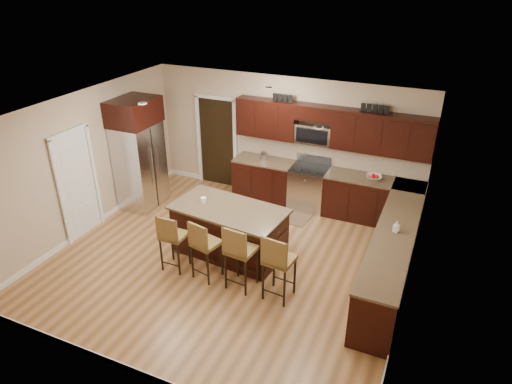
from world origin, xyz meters
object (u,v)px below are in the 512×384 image
at_px(range, 309,187).
at_px(stool_extra, 277,261).
at_px(island, 229,232).
at_px(stool_mid, 203,244).
at_px(stool_right, 239,251).
at_px(stool_left, 172,236).
at_px(refrigerator, 139,153).

height_order(range, stool_extra, stool_extra).
distance_m(island, stool_mid, 0.88).
relative_size(range, island, 0.53).
bearing_deg(range, stool_right, -92.99).
xyz_separation_m(stool_left, stool_mid, (0.61, 0.00, 0.02)).
distance_m(stool_mid, refrigerator, 3.09).
bearing_deg(stool_extra, stool_mid, -174.57).
xyz_separation_m(range, stool_extra, (0.49, -3.08, 0.25)).
distance_m(stool_left, stool_extra, 1.90).
xyz_separation_m(range, stool_mid, (-0.80, -3.07, 0.21)).
xyz_separation_m(island, stool_right, (0.60, -0.85, 0.29)).
bearing_deg(island, stool_left, -121.29).
height_order(island, stool_mid, stool_mid).
height_order(stool_mid, stool_extra, stool_extra).
height_order(stool_left, stool_mid, stool_mid).
height_order(range, stool_right, stool_right).
relative_size(island, stool_mid, 1.93).
distance_m(stool_right, stool_extra, 0.65).
bearing_deg(island, stool_mid, -86.40).
height_order(island, stool_left, stool_left).
distance_m(stool_left, stool_mid, 0.61).
relative_size(stool_mid, stool_extra, 0.94).
bearing_deg(range, island, -108.86).
relative_size(stool_left, stool_right, 0.92).
distance_m(stool_left, stool_right, 1.25).
relative_size(island, refrigerator, 0.90).
bearing_deg(stool_right, island, 130.96).
bearing_deg(stool_right, refrigerator, 156.62).
height_order(island, refrigerator, refrigerator).
height_order(stool_mid, stool_right, stool_right).
bearing_deg(refrigerator, stool_mid, -34.81).
bearing_deg(island, stool_extra, -27.94).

